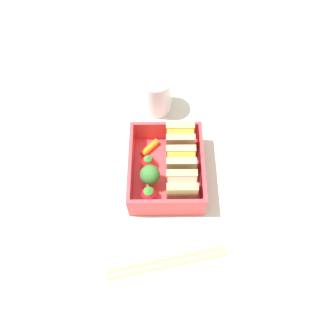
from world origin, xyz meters
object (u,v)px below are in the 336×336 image
object	(u,v)px
sandwich_center	(183,188)
strawberry_far_left	(151,194)
broccoli_floret	(152,175)
drinking_glass	(158,94)
chopstick_pair	(168,262)
carrot_stick_far_left	(151,148)
folded_napkin	(75,177)
strawberry_left	(150,162)
sandwich_center_left	(182,163)
sandwich_left	(182,141)

from	to	relation	value
sandwich_center	strawberry_far_left	size ratio (longest dim) A/B	1.87
broccoli_floret	drinking_glass	distance (cm)	17.96
strawberry_far_left	chopstick_pair	xyz separation A→B (cm)	(10.76, 2.82, -2.32)
carrot_stick_far_left	folded_napkin	distance (cm)	14.81
strawberry_left	broccoli_floret	world-z (taller)	broccoli_floret
sandwich_center_left	strawberry_left	distance (cm)	6.09
drinking_glass	folded_napkin	size ratio (longest dim) A/B	0.58
carrot_stick_far_left	strawberry_left	size ratio (longest dim) A/B	1.30
sandwich_center	broccoli_floret	world-z (taller)	sandwich_center
sandwich_center_left	chopstick_pair	world-z (taller)	sandwich_center_left
strawberry_left	broccoli_floret	bearing A→B (deg)	6.96
carrot_stick_far_left	broccoli_floret	size ratio (longest dim) A/B	0.84
carrot_stick_far_left	strawberry_left	world-z (taller)	strawberry_left
sandwich_center	strawberry_left	distance (cm)	8.44
carrot_stick_far_left	drinking_glass	xyz separation A→B (cm)	(-11.01, 1.13, 2.13)
broccoli_floret	strawberry_far_left	size ratio (longest dim) A/B	1.43
sandwich_center	folded_napkin	size ratio (longest dim) A/B	0.45
sandwich_left	drinking_glass	world-z (taller)	drinking_glass
carrot_stick_far_left	folded_napkin	world-z (taller)	carrot_stick_far_left
sandwich_center_left	drinking_glass	bearing A→B (deg)	-164.66
sandwich_left	sandwich_center	xyz separation A→B (cm)	(9.25, 0.00, 0.00)
strawberry_left	drinking_glass	distance (cm)	14.60
sandwich_left	carrot_stick_far_left	bearing A→B (deg)	-92.26
sandwich_left	folded_napkin	world-z (taller)	sandwich_left
sandwich_left	broccoli_floret	size ratio (longest dim) A/B	1.31
broccoli_floret	strawberry_left	bearing A→B (deg)	-173.04
broccoli_floret	strawberry_far_left	world-z (taller)	broccoli_floret
broccoli_floret	sandwich_center_left	bearing A→B (deg)	111.63
folded_napkin	strawberry_left	bearing A→B (deg)	96.89
chopstick_pair	folded_napkin	bearing A→B (deg)	-132.85
strawberry_left	folded_napkin	world-z (taller)	strawberry_left
strawberry_left	sandwich_center	bearing A→B (deg)	43.35
sandwich_center_left	chopstick_pair	distance (cm)	16.42
strawberry_left	broccoli_floret	xyz separation A→B (cm)	(3.46, 0.42, 1.56)
drinking_glass	sandwich_left	bearing A→B (deg)	21.17
chopstick_pair	sandwich_left	bearing A→B (deg)	172.61
strawberry_far_left	chopstick_pair	size ratio (longest dim) A/B	0.17
drinking_glass	strawberry_far_left	bearing A→B (deg)	-3.04
drinking_glass	folded_napkin	bearing A→B (deg)	-42.83
sandwich_center	carrot_stick_far_left	size ratio (longest dim) A/B	1.56
sandwich_left	carrot_stick_far_left	distance (cm)	6.02
carrot_stick_far_left	strawberry_far_left	xyz separation A→B (cm)	(9.80, 0.03, 0.88)
sandwich_center_left	carrot_stick_far_left	bearing A→B (deg)	-131.44
sandwich_center	strawberry_left	xyz separation A→B (cm)	(-6.00, -5.67, -1.74)
sandwich_center	broccoli_floret	distance (cm)	5.83
chopstick_pair	sandwich_center_left	bearing A→B (deg)	170.48
sandwich_left	strawberry_left	size ratio (longest dim) A/B	2.04
sandwich_left	carrot_stick_far_left	world-z (taller)	sandwich_left
carrot_stick_far_left	drinking_glass	size ratio (longest dim) A/B	0.50
sandwich_center_left	strawberry_far_left	xyz separation A→B (cm)	(4.96, -5.45, -1.61)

